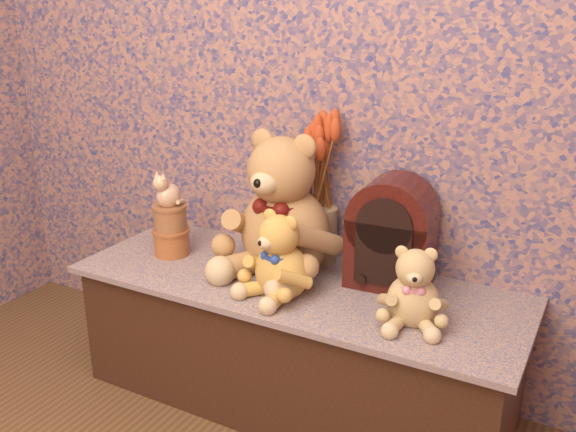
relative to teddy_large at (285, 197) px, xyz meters
name	(u,v)px	position (x,y,z in m)	size (l,w,h in m)	color
display_shelf	(295,342)	(0.08, -0.07, -0.48)	(1.48, 0.55, 0.45)	#3A4A77
teddy_large	(285,197)	(0.00, 0.00, 0.00)	(0.40, 0.48, 0.51)	#AA7041
teddy_medium	(282,251)	(0.08, -0.17, -0.11)	(0.23, 0.27, 0.29)	gold
teddy_small	(414,282)	(0.50, -0.15, -0.13)	(0.20, 0.24, 0.25)	tan
cathedral_radio	(392,231)	(0.35, 0.06, -0.08)	(0.26, 0.19, 0.36)	#360F09
ceramic_vase	(320,235)	(0.07, 0.12, -0.16)	(0.12, 0.12, 0.19)	tan
dried_stalks	(322,154)	(0.07, 0.12, 0.13)	(0.20, 0.20, 0.38)	#BE441E
biscuit_tin_lower	(172,242)	(-0.42, -0.08, -0.21)	(0.13, 0.13, 0.09)	#C48A39
biscuit_tin_upper	(170,218)	(-0.42, -0.08, -0.12)	(0.12, 0.12, 0.09)	tan
cat_figurine	(168,188)	(-0.42, -0.08, -0.01)	(0.09, 0.11, 0.13)	silver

